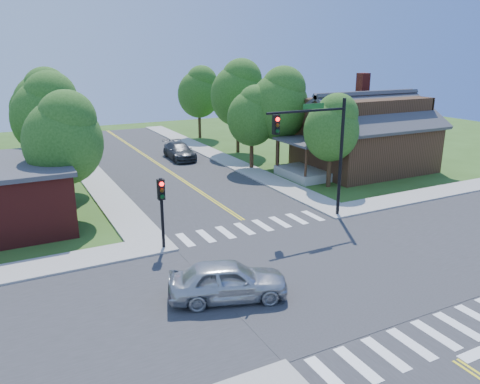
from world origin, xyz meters
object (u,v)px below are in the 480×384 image
signal_mast_ne (319,141)px  car_dgrey (179,151)px  house_ne (364,131)px  car_silver (228,281)px  signal_pole_nw (162,200)px

signal_mast_ne → car_dgrey: bearing=94.2°
house_ne → car_silver: house_ne is taller
signal_mast_ne → house_ne: size_ratio=0.55×
signal_mast_ne → car_dgrey: 20.00m
car_dgrey → house_ne: bearing=-38.1°
signal_pole_nw → car_dgrey: signal_pole_nw is taller
house_ne → car_silver: size_ratio=2.50×
signal_pole_nw → car_silver: signal_pole_nw is taller
signal_pole_nw → car_dgrey: 21.23m
signal_mast_ne → car_dgrey: (-1.44, 19.53, -4.10)m
signal_mast_ne → car_silver: signal_mast_ne is taller
house_ne → car_dgrey: (-12.63, 10.88, -2.57)m
car_dgrey → signal_mast_ne: bearing=-83.1°
car_silver → signal_mast_ne: bearing=-36.9°
car_silver → car_dgrey: 26.61m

